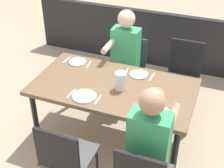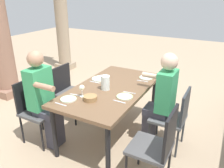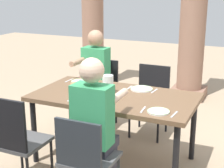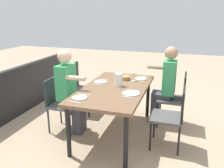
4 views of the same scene
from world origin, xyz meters
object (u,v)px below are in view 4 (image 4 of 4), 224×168
object	(u,v)px
chair_west_south	(79,85)
diner_woman_green	(70,89)
plate_1	(100,82)
dining_table	(115,92)
bread_basket	(125,78)
chair_mid_north	(173,114)
diner_man_white	(165,84)
plate_3	(80,98)
water_pitcher	(119,80)
wine_glass_0	(133,74)
chair_mid_south	(60,100)
chair_west_north	(176,96)
plate_2	(131,93)
plate_0	(141,79)

from	to	relation	value
chair_west_south	diner_woman_green	size ratio (longest dim) A/B	0.71
chair_west_south	plate_1	xyz separation A→B (m)	(0.41, 0.59, 0.24)
dining_table	bread_basket	world-z (taller)	bread_basket
chair_mid_north	diner_man_white	size ratio (longest dim) A/B	0.67
chair_west_south	plate_3	bearing A→B (deg)	26.41
water_pitcher	bread_basket	xyz separation A→B (m)	(-0.38, -0.00, -0.06)
wine_glass_0	plate_3	size ratio (longest dim) A/B	0.76
chair_west_south	water_pitcher	bearing A→B (deg)	61.24
chair_mid_north	water_pitcher	distance (m)	0.95
plate_1	bread_basket	xyz separation A→B (m)	(-0.28, 0.34, 0.02)
plate_3	chair_west_south	bearing A→B (deg)	-153.59
chair_west_south	wine_glass_0	size ratio (longest dim) A/B	5.94
water_pitcher	chair_mid_south	bearing A→B (deg)	-76.65
chair_west_south	chair_mid_north	distance (m)	1.93
chair_west_north	diner_man_white	world-z (taller)	diner_man_white
chair_mid_south	diner_woman_green	bearing A→B (deg)	89.18
chair_west_north	chair_mid_north	distance (m)	0.73
chair_west_north	plate_2	size ratio (longest dim) A/B	3.59
chair_west_north	chair_mid_south	bearing A→B (deg)	-67.66
chair_mid_north	chair_mid_south	xyz separation A→B (m)	(-0.00, -1.78, -0.02)
plate_2	diner_woman_green	bearing A→B (deg)	-94.09
chair_west_south	plate_2	bearing A→B (deg)	56.11
dining_table	plate_1	xyz separation A→B (m)	(-0.19, -0.30, 0.08)
chair_west_north	plate_3	size ratio (longest dim) A/B	4.29
chair_mid_north	wine_glass_0	world-z (taller)	wine_glass_0
plate_0	water_pitcher	distance (m)	0.56
plate_0	chair_west_north	bearing A→B (deg)	91.62
chair_west_south	wine_glass_0	bearing A→B (deg)	80.93
chair_mid_south	plate_1	bearing A→B (deg)	118.39
dining_table	plate_1	world-z (taller)	plate_1
chair_west_south	plate_2	distance (m)	1.46
wine_glass_0	bread_basket	world-z (taller)	wine_glass_0
chair_west_south	chair_mid_north	bearing A→B (deg)	67.73
wine_glass_0	chair_west_south	bearing A→B (deg)	-99.07
chair_west_north	water_pitcher	world-z (taller)	water_pitcher
plate_1	plate_3	size ratio (longest dim) A/B	1.01
chair_west_south	water_pitcher	world-z (taller)	water_pitcher
plate_1	diner_woman_green	bearing A→B (deg)	-50.60
chair_west_north	chair_mid_north	bearing A→B (deg)	-0.04
diner_woman_green	chair_west_south	bearing A→B (deg)	-164.51
plate_0	plate_1	bearing A→B (deg)	-56.01
chair_mid_north	plate_1	xyz separation A→B (m)	(-0.32, -1.19, 0.26)
chair_mid_south	plate_2	xyz separation A→B (m)	(0.07, 1.19, 0.28)
chair_mid_north	water_pitcher	bearing A→B (deg)	-104.43
plate_0	wine_glass_0	bearing A→B (deg)	-32.71
chair_mid_north	plate_1	size ratio (longest dim) A/B	4.20
diner_woman_green	bread_basket	bearing A→B (deg)	129.51
diner_man_white	bread_basket	world-z (taller)	diner_man_white
chair_west_north	wine_glass_0	size ratio (longest dim) A/B	5.65
dining_table	water_pitcher	bearing A→B (deg)	158.55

